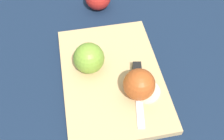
# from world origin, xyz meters

# --- Properties ---
(ground_plane) EXTENTS (4.00, 4.00, 0.00)m
(ground_plane) POSITION_xyz_m (0.00, 0.00, 0.00)
(ground_plane) COLOR #14233D
(cutting_board) EXTENTS (0.39, 0.30, 0.02)m
(cutting_board) POSITION_xyz_m (0.00, 0.00, 0.01)
(cutting_board) COLOR tan
(cutting_board) RESTS_ON ground_plane
(apple_half_left) EXTENTS (0.08, 0.08, 0.08)m
(apple_half_left) POSITION_xyz_m (-0.03, -0.06, 0.06)
(apple_half_left) COLOR olive
(apple_half_left) RESTS_ON cutting_board
(apple_half_right) EXTENTS (0.08, 0.08, 0.08)m
(apple_half_right) POSITION_xyz_m (0.06, 0.06, 0.06)
(apple_half_right) COLOR #AD4C1E
(apple_half_right) RESTS_ON cutting_board
(knife) EXTENTS (0.18, 0.03, 0.02)m
(knife) POSITION_xyz_m (0.02, 0.06, 0.03)
(knife) COLOR silver
(knife) RESTS_ON cutting_board
(apple_slice) EXTENTS (0.07, 0.07, 0.01)m
(apple_slice) POSITION_xyz_m (0.06, 0.08, 0.02)
(apple_slice) COLOR beige
(apple_slice) RESTS_ON cutting_board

